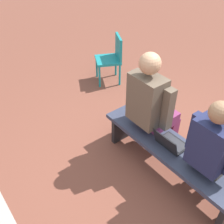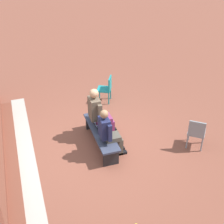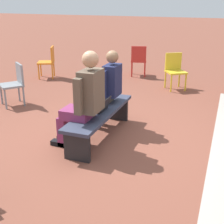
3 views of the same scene
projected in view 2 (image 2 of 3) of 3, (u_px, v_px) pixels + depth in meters
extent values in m
plane|color=brown|center=(97.00, 146.00, 7.99)|extent=(60.00, 60.00, 0.00)
cube|color=#A8A399|center=(27.00, 160.00, 7.52)|extent=(6.27, 0.40, 0.01)
cube|color=brown|center=(5.00, 162.00, 7.35)|extent=(5.47, 0.60, 0.15)
cube|color=#33384C|center=(101.00, 131.00, 7.81)|extent=(1.80, 0.44, 0.05)
cube|color=black|center=(111.00, 158.00, 7.28)|extent=(0.06, 0.37, 0.40)
cube|color=black|center=(93.00, 122.00, 8.57)|extent=(0.06, 0.37, 0.40)
cube|color=#4C473D|center=(112.00, 137.00, 7.46)|extent=(0.31, 0.36, 0.13)
cube|color=#4C473D|center=(121.00, 147.00, 7.60)|extent=(0.10, 0.11, 0.45)
cube|color=black|center=(122.00, 153.00, 7.71)|extent=(0.10, 0.22, 0.06)
cube|color=#4C473D|center=(118.00, 143.00, 7.73)|extent=(0.10, 0.11, 0.45)
cube|color=black|center=(120.00, 149.00, 7.84)|extent=(0.10, 0.22, 0.06)
cube|color=#1E2347|center=(104.00, 128.00, 7.24)|extent=(0.34, 0.22, 0.51)
cube|color=navy|center=(109.00, 128.00, 7.29)|extent=(0.05, 0.01, 0.30)
cube|color=#1E2347|center=(110.00, 133.00, 7.09)|extent=(0.08, 0.09, 0.43)
cube|color=#1E2347|center=(104.00, 123.00, 7.44)|extent=(0.08, 0.09, 0.43)
sphere|color=#8C6647|center=(104.00, 114.00, 7.04)|extent=(0.20, 0.20, 0.20)
cube|color=#7F2D5B|center=(103.00, 119.00, 8.13)|extent=(0.35, 0.41, 0.15)
cube|color=#7F2D5B|center=(112.00, 128.00, 8.27)|extent=(0.11, 0.12, 0.45)
cube|color=black|center=(114.00, 134.00, 8.38)|extent=(0.11, 0.25, 0.07)
cube|color=#7F2D5B|center=(110.00, 125.00, 8.42)|extent=(0.11, 0.12, 0.45)
cube|color=black|center=(112.00, 130.00, 8.53)|extent=(0.11, 0.25, 0.07)
cube|color=brown|center=(94.00, 109.00, 7.88)|extent=(0.39, 0.25, 0.58)
cube|color=brown|center=(100.00, 114.00, 7.71)|extent=(0.09, 0.10, 0.49)
cube|color=brown|center=(95.00, 104.00, 8.11)|extent=(0.09, 0.10, 0.49)
sphere|color=tan|center=(94.00, 93.00, 7.65)|extent=(0.23, 0.23, 0.23)
cube|color=black|center=(102.00, 130.00, 7.81)|extent=(0.32, 0.22, 0.02)
cube|color=#2D2D33|center=(103.00, 129.00, 7.81)|extent=(0.29, 0.15, 0.00)
cube|color=black|center=(97.00, 127.00, 7.72)|extent=(0.32, 0.07, 0.19)
cube|color=#33519E|center=(97.00, 127.00, 7.72)|extent=(0.28, 0.06, 0.17)
cube|color=teal|center=(104.00, 89.00, 9.74)|extent=(0.57, 0.57, 0.04)
cube|color=teal|center=(110.00, 83.00, 9.60)|extent=(0.37, 0.22, 0.40)
cylinder|color=teal|center=(100.00, 92.00, 10.03)|extent=(0.04, 0.04, 0.40)
cylinder|color=teal|center=(97.00, 98.00, 9.73)|extent=(0.04, 0.04, 0.40)
cylinder|color=teal|center=(111.00, 93.00, 9.99)|extent=(0.04, 0.04, 0.40)
cylinder|color=teal|center=(109.00, 99.00, 9.69)|extent=(0.04, 0.04, 0.40)
cube|color=gray|center=(196.00, 132.00, 7.79)|extent=(0.59, 0.59, 0.04)
cube|color=gray|center=(197.00, 129.00, 7.52)|extent=(0.28, 0.34, 0.40)
cylinder|color=gray|center=(203.00, 137.00, 8.00)|extent=(0.04, 0.04, 0.40)
cylinder|color=gray|center=(189.00, 134.00, 8.10)|extent=(0.04, 0.04, 0.40)
cylinder|color=gray|center=(202.00, 145.00, 7.71)|extent=(0.04, 0.04, 0.40)
cylinder|color=gray|center=(187.00, 142.00, 7.82)|extent=(0.04, 0.04, 0.40)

